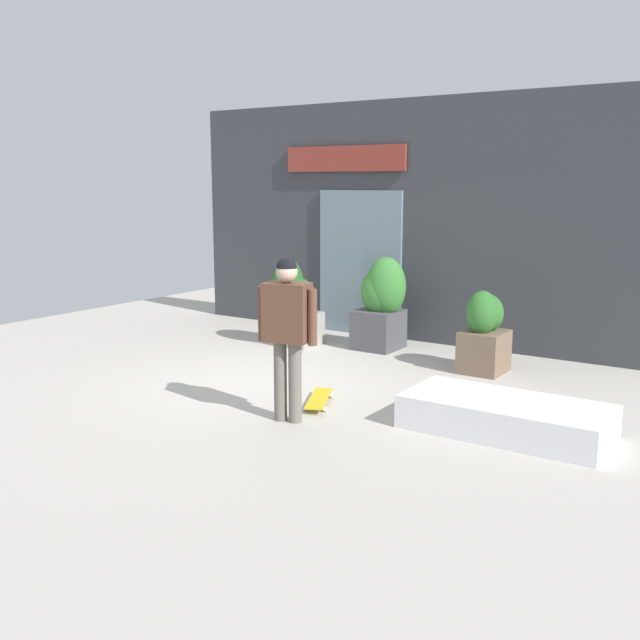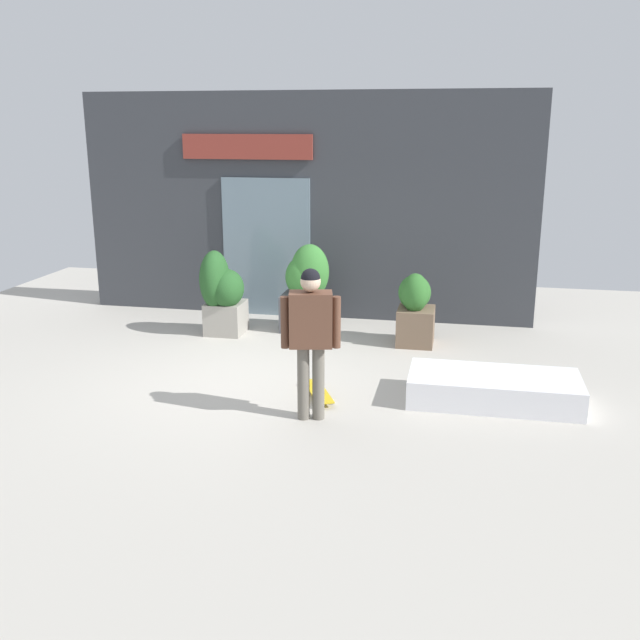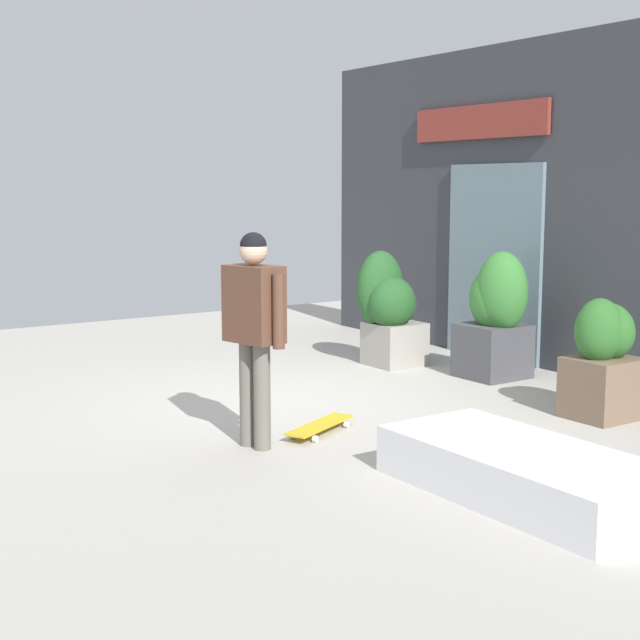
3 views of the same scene
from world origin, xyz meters
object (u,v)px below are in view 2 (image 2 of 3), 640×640
Objects in this scene: planter_box_left at (415,308)px; planter_box_right at (306,288)px; skateboarder at (311,329)px; planter_box_mid at (222,292)px; skateboard at (318,392)px.

planter_box_left is 1.74m from planter_box_right.
skateboarder is 3.11m from planter_box_left.
planter_box_mid is (-1.17, -0.49, -0.01)m from planter_box_right.
skateboarder is 3.49m from planter_box_mid.
planter_box_left is 2.86m from planter_box_mid.
planter_box_right reaches higher than skateboard.
planter_box_right reaches higher than planter_box_left.
planter_box_mid is at bearing -157.31° from planter_box_right.
planter_box_left is (0.94, 2.31, 0.47)m from skateboard.
skateboarder is 1.28× the size of planter_box_mid.
planter_box_left is 0.79× the size of planter_box_right.
skateboarder is at bearing -106.78° from planter_box_left.
skateboarder is at bearing -76.49° from planter_box_right.
skateboard is (-0.05, 0.64, -0.95)m from skateboarder.
planter_box_right reaches higher than planter_box_mid.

